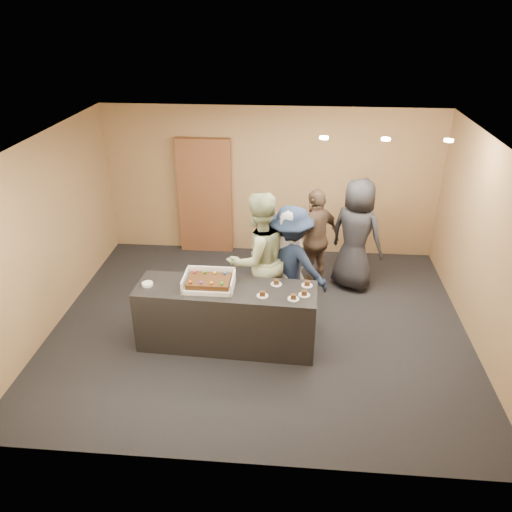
# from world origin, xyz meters

# --- Properties ---
(room) EXTENTS (6.04, 6.00, 2.70)m
(room) POSITION_xyz_m (0.00, 0.00, 1.35)
(room) COLOR black
(room) RESTS_ON ground
(serving_counter) EXTENTS (2.43, 0.80, 0.90)m
(serving_counter) POSITION_xyz_m (-0.41, -0.49, 0.45)
(serving_counter) COLOR black
(serving_counter) RESTS_ON floor
(storage_cabinet) EXTENTS (0.98, 0.15, 2.15)m
(storage_cabinet) POSITION_xyz_m (-1.20, 2.41, 1.07)
(storage_cabinet) COLOR brown
(storage_cabinet) RESTS_ON floor
(cake_box) EXTENTS (0.66, 0.46, 0.19)m
(cake_box) POSITION_xyz_m (-0.64, -0.47, 0.95)
(cake_box) COLOR white
(cake_box) RESTS_ON serving_counter
(sheet_cake) EXTENTS (0.56, 0.39, 0.11)m
(sheet_cake) POSITION_xyz_m (-0.64, -0.49, 1.00)
(sheet_cake) COLOR #351D0C
(sheet_cake) RESTS_ON cake_box
(plate_stack) EXTENTS (0.15, 0.15, 0.04)m
(plate_stack) POSITION_xyz_m (-1.46, -0.51, 0.92)
(plate_stack) COLOR white
(plate_stack) RESTS_ON serving_counter
(slice_a) EXTENTS (0.15, 0.15, 0.07)m
(slice_a) POSITION_xyz_m (0.08, -0.65, 0.92)
(slice_a) COLOR white
(slice_a) RESTS_ON serving_counter
(slice_b) EXTENTS (0.15, 0.15, 0.07)m
(slice_b) POSITION_xyz_m (0.25, -0.34, 0.92)
(slice_b) COLOR white
(slice_b) RESTS_ON serving_counter
(slice_c) EXTENTS (0.15, 0.15, 0.07)m
(slice_c) POSITION_xyz_m (0.48, -0.69, 0.92)
(slice_c) COLOR white
(slice_c) RESTS_ON serving_counter
(slice_d) EXTENTS (0.15, 0.15, 0.07)m
(slice_d) POSITION_xyz_m (0.65, -0.34, 0.92)
(slice_d) COLOR white
(slice_d) RESTS_ON serving_counter
(slice_e) EXTENTS (0.15, 0.15, 0.07)m
(slice_e) POSITION_xyz_m (0.62, -0.58, 0.92)
(slice_e) COLOR white
(slice_e) RESTS_ON serving_counter
(person_server_grey) EXTENTS (0.70, 0.52, 1.74)m
(person_server_grey) POSITION_xyz_m (0.34, 0.26, 0.87)
(person_server_grey) COLOR #97969C
(person_server_grey) RESTS_ON floor
(person_sage_man) EXTENTS (1.23, 1.17, 1.99)m
(person_sage_man) POSITION_xyz_m (-0.04, 0.19, 1.00)
(person_sage_man) COLOR #A2AF80
(person_sage_man) RESTS_ON floor
(person_navy_man) EXTENTS (1.31, 1.07, 1.76)m
(person_navy_man) POSITION_xyz_m (0.42, 0.29, 0.88)
(person_navy_man) COLOR #17223A
(person_navy_man) RESTS_ON floor
(person_brown_extra) EXTENTS (0.98, 1.01, 1.69)m
(person_brown_extra) POSITION_xyz_m (0.81, 1.24, 0.85)
(person_brown_extra) COLOR brown
(person_brown_extra) RESTS_ON floor
(person_dark_suit) EXTENTS (1.08, 1.00, 1.86)m
(person_dark_suit) POSITION_xyz_m (1.45, 1.28, 0.93)
(person_dark_suit) COLOR #25252A
(person_dark_suit) RESTS_ON floor
(ceiling_spotlights) EXTENTS (1.72, 0.12, 0.03)m
(ceiling_spotlights) POSITION_xyz_m (1.60, 0.50, 2.67)
(ceiling_spotlights) COLOR #FFEAC6
(ceiling_spotlights) RESTS_ON ceiling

